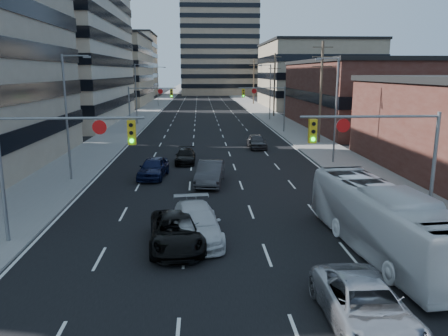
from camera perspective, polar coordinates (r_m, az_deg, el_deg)
name	(u,v)px	position (r m, az deg, el deg)	size (l,w,h in m)	color
road_surface	(203,97)	(141.81, -2.81, 9.26)	(18.00, 300.00, 0.02)	black
sidewalk_left	(167,97)	(142.19, -7.51, 9.20)	(5.00, 300.00, 0.15)	slate
sidewalk_right	(238,97)	(142.36, 1.89, 9.30)	(5.00, 300.00, 0.15)	slate
office_left_mid	(30,31)	(76.40, -24.03, 16.05)	(26.00, 34.00, 28.00)	#ADA089
office_left_far	(106,71)	(113.93, -15.17, 12.10)	(20.00, 30.00, 16.00)	gray
storefront_right_mid	(375,96)	(66.58, 19.15, 8.91)	(20.00, 30.00, 9.00)	#472119
office_right_far	(314,76)	(102.95, 11.71, 11.72)	(22.00, 28.00, 14.00)	gray
apartment_tower	(218,10)	(163.13, -0.74, 19.88)	(26.00, 26.00, 58.00)	gray
bg_block_left	(118,65)	(153.98, -13.63, 12.90)	(24.00, 24.00, 20.00)	#ADA089
bg_block_right	(302,78)	(145.41, 10.14, 11.52)	(22.00, 22.00, 12.00)	gray
signal_near_left	(57,151)	(20.89, -20.99, 2.05)	(6.59, 0.33, 6.00)	slate
signal_near_right	(383,148)	(21.64, 20.03, 2.45)	(6.59, 0.33, 6.00)	slate
signal_far_left	(147,100)	(57.08, -9.98, 8.73)	(6.09, 0.33, 6.00)	slate
signal_far_right	(267,100)	(57.36, 5.63, 8.87)	(6.09, 0.33, 6.00)	slate
utility_pole_block	(321,91)	(49.44, 12.54, 9.79)	(2.20, 0.28, 11.00)	#4C3D2D
utility_pole_midblock	(274,84)	(78.74, 6.61, 10.87)	(2.20, 0.28, 11.00)	#4C3D2D
utility_pole_distant	(254,81)	(108.42, 3.90, 11.32)	(2.20, 0.28, 11.00)	#4C3D2D
streetlight_left_near	(68,112)	(33.04, -19.65, 6.95)	(2.03, 0.22, 9.00)	slate
streetlight_left_mid	(137,91)	(67.29, -11.30, 9.85)	(2.03, 0.22, 9.00)	slate
streetlight_left_far	(158,84)	(102.05, -8.57, 10.74)	(2.03, 0.22, 9.00)	slate
streetlight_right_near	(334,105)	(38.42, 14.20, 7.96)	(2.03, 0.22, 9.00)	slate
streetlight_right_far	(269,89)	(72.54, 5.93, 10.19)	(2.03, 0.22, 9.00)	slate
black_pickup	(177,231)	(20.13, -6.21, -8.21)	(2.40, 5.20, 1.45)	black
white_van	(196,223)	(20.92, -3.65, -7.19)	(2.18, 5.36, 1.56)	silver
silver_suv	(366,306)	(14.77, 18.00, -16.79)	(2.42, 5.25, 1.46)	#B5B5BA
transit_bus	(383,220)	(20.29, 20.02, -6.43)	(2.51, 10.74, 2.99)	white
sedan_blue	(153,168)	(33.17, -9.20, 0.05)	(1.83, 4.56, 1.55)	black
sedan_grey_center	(210,173)	(30.88, -1.83, -0.65)	(1.72, 4.94, 1.63)	#333335
sedan_black_far	(185,156)	(38.25, -5.06, 1.54)	(1.70, 4.19, 1.22)	black
sedan_grey_right	(256,141)	(45.66, 4.26, 3.49)	(1.73, 4.30, 1.46)	#323234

